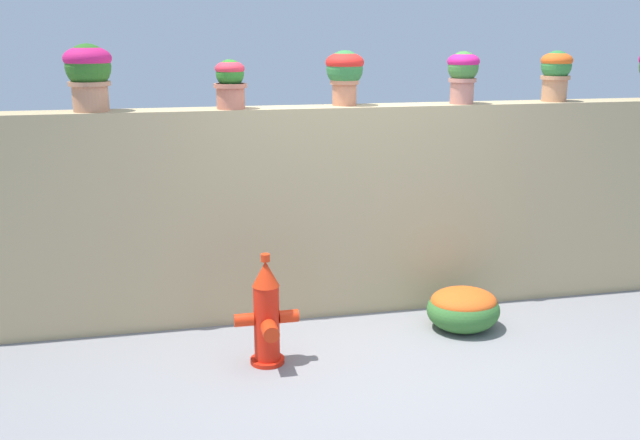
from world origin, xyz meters
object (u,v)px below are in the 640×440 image
Objects in this scene: potted_plant_3 at (345,71)px; potted_plant_4 at (463,71)px; potted_plant_1 at (88,71)px; potted_plant_2 at (230,81)px; fire_hydrant at (267,316)px; flower_bush_left at (463,307)px; potted_plant_5 at (556,71)px.

potted_plant_3 is 1.03× the size of potted_plant_4.
potted_plant_1 reaches higher than potted_plant_4.
potted_plant_2 reaches higher than fire_hydrant.
potted_plant_1 is at bearing 178.02° from potted_plant_2.
flower_bush_left is (2.62, -0.59, -1.75)m from potted_plant_1.
potted_plant_1 is 1.32× the size of potted_plant_2.
potted_plant_4 is 0.82m from potted_plant_5.
potted_plant_2 is 0.63× the size of flower_bush_left.
potted_plant_1 reaches higher than potted_plant_2.
potted_plant_1 is 3.20m from flower_bush_left.
potted_plant_2 is 2.41m from flower_bush_left.
potted_plant_2 is 2.60m from potted_plant_5.
potted_plant_4 is (0.92, -0.08, -0.01)m from potted_plant_3.
flower_bush_left is at bearing -148.26° from potted_plant_5.
potted_plant_3 is 1.74m from potted_plant_5.
potted_plant_1 is 0.60× the size of fire_hydrant.
potted_plant_5 is at bearing 2.77° from potted_plant_4.
potted_plant_2 is 1.79m from potted_plant_4.
potted_plant_4 reaches higher than flower_bush_left.
potted_plant_1 is 1.84m from potted_plant_3.
potted_plant_4 is at bearing -4.85° from potted_plant_3.
flower_bush_left is at bearing -18.63° from potted_plant_2.
potted_plant_4 is 1.81m from flower_bush_left.
potted_plant_2 is at bearing 98.27° from fire_hydrant.
potted_plant_1 is 1.13× the size of potted_plant_3.
potted_plant_2 reaches higher than flower_bush_left.
potted_plant_2 is 0.87m from potted_plant_3.
potted_plant_3 is 0.74× the size of flower_bush_left.
potted_plant_2 is 1.71m from fire_hydrant.
potted_plant_2 is at bearing 179.89° from potted_plant_4.
flower_bush_left is at bearing 9.66° from fire_hydrant.
potted_plant_1 reaches higher than fire_hydrant.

